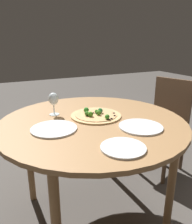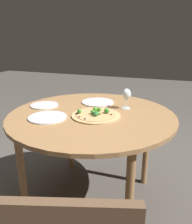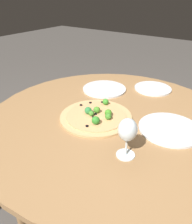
# 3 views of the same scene
# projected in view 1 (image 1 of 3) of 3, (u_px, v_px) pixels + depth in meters

# --- Properties ---
(ground_plane) EXTENTS (12.00, 12.00, 0.00)m
(ground_plane) POSITION_uv_depth(u_px,v_px,m) (93.00, 214.00, 1.65)
(ground_plane) COLOR #4C4742
(dining_table) EXTENTS (1.20, 1.20, 0.76)m
(dining_table) POSITION_uv_depth(u_px,v_px,m) (92.00, 131.00, 1.44)
(dining_table) COLOR olive
(dining_table) RESTS_ON ground_plane
(chair) EXTENTS (0.50, 0.50, 0.90)m
(chair) POSITION_uv_depth(u_px,v_px,m) (164.00, 123.00, 2.13)
(chair) COLOR brown
(chair) RESTS_ON ground_plane
(pizza) EXTENTS (0.34, 0.34, 0.05)m
(pizza) POSITION_uv_depth(u_px,v_px,m) (96.00, 115.00, 1.48)
(pizza) COLOR tan
(pizza) RESTS_ON dining_table
(wine_glass) EXTENTS (0.07, 0.07, 0.16)m
(wine_glass) POSITION_uv_depth(u_px,v_px,m) (53.00, 100.00, 1.48)
(wine_glass) COLOR silver
(wine_glass) RESTS_ON dining_table
(plate_near) EXTENTS (0.27, 0.27, 0.01)m
(plate_near) POSITION_uv_depth(u_px,v_px,m) (54.00, 129.00, 1.26)
(plate_near) COLOR silver
(plate_near) RESTS_ON dining_table
(plate_far) EXTENTS (0.22, 0.22, 0.01)m
(plate_far) POSITION_uv_depth(u_px,v_px,m) (123.00, 148.00, 1.04)
(plate_far) COLOR silver
(plate_far) RESTS_ON dining_table
(plate_side) EXTENTS (0.26, 0.26, 0.01)m
(plate_side) POSITION_uv_depth(u_px,v_px,m) (141.00, 127.00, 1.29)
(plate_side) COLOR silver
(plate_side) RESTS_ON dining_table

